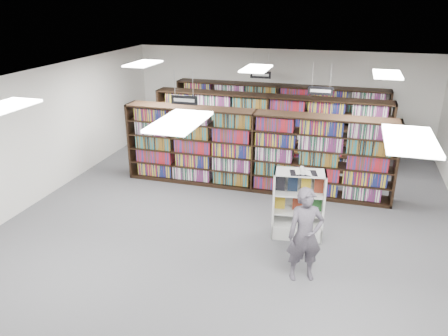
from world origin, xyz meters
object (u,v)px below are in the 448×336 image
(bookshelf_row_near, at_px, (254,151))
(shopper, at_px, (305,235))
(endcap_display, at_px, (297,214))
(open_book, at_px, (303,172))

(bookshelf_row_near, bearing_deg, shopper, -64.58)
(bookshelf_row_near, distance_m, endcap_display, 2.64)
(shopper, bearing_deg, endcap_display, 80.61)
(endcap_display, bearing_deg, open_book, -67.38)
(endcap_display, relative_size, open_book, 2.52)
(endcap_display, distance_m, open_book, 1.03)
(shopper, bearing_deg, bookshelf_row_near, 94.59)
(open_book, distance_m, shopper, 1.56)
(bookshelf_row_near, distance_m, open_book, 2.74)
(open_book, height_order, shopper, shopper)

